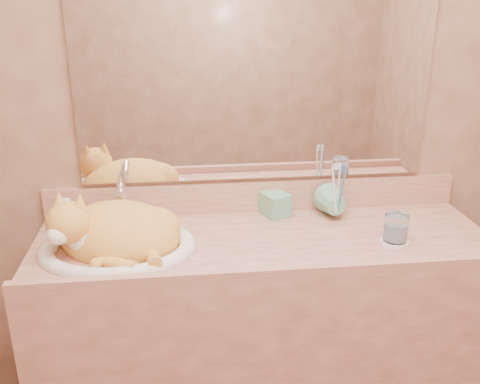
{
  "coord_description": "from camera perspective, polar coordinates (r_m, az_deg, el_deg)",
  "views": [
    {
      "loc": [
        -0.28,
        -0.94,
        1.66
      ],
      "look_at": [
        -0.09,
        0.7,
        1.04
      ],
      "focal_mm": 40.0,
      "sensor_mm": 36.0,
      "label": 1
    }
  ],
  "objects": [
    {
      "name": "wall_back",
      "position": [
        2.0,
        1.64,
        8.76
      ],
      "size": [
        2.4,
        0.02,
        2.5
      ],
      "primitive_type": "cube",
      "color": "brown",
      "rests_on": "ground"
    },
    {
      "name": "vanity_counter",
      "position": [
        2.09,
        2.5,
        -15.63
      ],
      "size": [
        1.6,
        0.55,
        0.85
      ],
      "primitive_type": null,
      "color": "#965643",
      "rests_on": "floor"
    },
    {
      "name": "mirror",
      "position": [
        1.97,
        1.73,
        12.68
      ],
      "size": [
        1.3,
        0.02,
        0.8
      ],
      "primitive_type": "cube",
      "color": "white",
      "rests_on": "wall_back"
    },
    {
      "name": "sink_basin",
      "position": [
        1.81,
        -13.03,
        -3.76
      ],
      "size": [
        0.56,
        0.48,
        0.16
      ],
      "primitive_type": null,
      "rotation": [
        0.0,
        0.0,
        0.13
      ],
      "color": "white",
      "rests_on": "vanity_counter"
    },
    {
      "name": "faucet",
      "position": [
        1.99,
        -12.49,
        -1.18
      ],
      "size": [
        0.06,
        0.13,
        0.18
      ],
      "primitive_type": null,
      "rotation": [
        0.0,
        0.0,
        -0.15
      ],
      "color": "silver",
      "rests_on": "vanity_counter"
    },
    {
      "name": "cat",
      "position": [
        1.83,
        -13.45,
        -3.95
      ],
      "size": [
        0.5,
        0.45,
        0.23
      ],
      "primitive_type": null,
      "rotation": [
        0.0,
        0.0,
        -0.32
      ],
      "color": "orange",
      "rests_on": "sink_basin"
    },
    {
      "name": "soap_dispenser",
      "position": [
        2.0,
        4.61,
        -0.33
      ],
      "size": [
        0.12,
        0.12,
        0.2
      ],
      "primitive_type": "imported",
      "rotation": [
        0.0,
        0.0,
        0.38
      ],
      "color": "#6FB18B",
      "rests_on": "vanity_counter"
    },
    {
      "name": "toothbrush_cup",
      "position": [
        2.02,
        10.3,
        -1.74
      ],
      "size": [
        0.13,
        0.13,
        0.11
      ],
      "primitive_type": "imported",
      "rotation": [
        0.0,
        0.0,
        0.06
      ],
      "color": "#6FB18B",
      "rests_on": "vanity_counter"
    },
    {
      "name": "toothbrushes",
      "position": [
        1.99,
        10.45,
        0.42
      ],
      "size": [
        0.04,
        0.04,
        0.23
      ],
      "primitive_type": null,
      "color": "silver",
      "rests_on": "toothbrush_cup"
    },
    {
      "name": "saucer",
      "position": [
        1.92,
        16.14,
        -5.11
      ],
      "size": [
        0.1,
        0.1,
        0.01
      ],
      "primitive_type": "cylinder",
      "color": "white",
      "rests_on": "vanity_counter"
    },
    {
      "name": "water_glass",
      "position": [
        1.9,
        16.29,
        -3.68
      ],
      "size": [
        0.08,
        0.08,
        0.09
      ],
      "primitive_type": "cylinder",
      "color": "silver",
      "rests_on": "saucer"
    },
    {
      "name": "lotion_bottle",
      "position": [
        2.04,
        -18.09,
        -2.22
      ],
      "size": [
        0.05,
        0.05,
        0.11
      ],
      "primitive_type": "cylinder",
      "color": "silver",
      "rests_on": "vanity_counter"
    }
  ]
}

